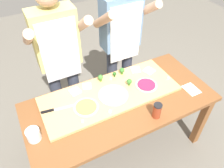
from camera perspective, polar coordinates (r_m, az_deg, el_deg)
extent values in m
plane|color=#6B665B|center=(2.59, 1.74, -15.61)|extent=(8.00, 8.00, 0.00)
cube|color=brown|center=(2.52, 22.25, -8.96)|extent=(0.07, 0.07, 0.70)
cube|color=brown|center=(2.39, -19.76, -11.72)|extent=(0.07, 0.07, 0.70)
cube|color=brown|center=(2.82, 13.04, 0.29)|extent=(0.07, 0.07, 0.70)
cube|color=brown|center=(2.01, 2.16, -4.77)|extent=(1.73, 0.79, 0.04)
cube|color=tan|center=(2.04, -0.45, -2.52)|extent=(1.28, 0.51, 0.03)
cube|color=#B7BABF|center=(1.95, -12.21, -5.99)|extent=(0.19, 0.05, 0.00)
cube|color=black|center=(1.95, -16.50, -6.82)|extent=(0.11, 0.03, 0.02)
cylinder|color=beige|center=(2.00, 0.33, -2.90)|extent=(0.28, 0.28, 0.01)
cylinder|color=silver|center=(2.00, 0.33, -2.74)|extent=(0.23, 0.23, 0.01)
cylinder|color=beige|center=(2.12, 8.93, -0.31)|extent=(0.21, 0.21, 0.01)
cylinder|color=#9E234C|center=(2.12, 8.96, -0.16)|extent=(0.17, 0.17, 0.01)
cylinder|color=beige|center=(1.92, -6.74, -6.05)|extent=(0.22, 0.22, 0.01)
cylinder|color=#899E4C|center=(1.91, -6.76, -5.89)|extent=(0.18, 0.18, 0.01)
cube|color=silver|center=(2.29, 9.62, 3.44)|extent=(0.12, 0.12, 0.01)
cube|color=silver|center=(2.29, 6.18, 3.71)|extent=(0.12, 0.12, 0.01)
cube|color=silver|center=(2.06, -9.62, -1.92)|extent=(0.11, 0.11, 0.01)
cube|color=silver|center=(2.10, -6.53, -0.55)|extent=(0.10, 0.10, 0.01)
cylinder|color=#3F7220|center=(2.22, 2.59, 2.95)|extent=(0.02, 0.02, 0.03)
sphere|color=#38752D|center=(2.20, 2.62, 3.61)|extent=(0.05, 0.05, 0.05)
cylinder|color=#3F7220|center=(2.11, 4.50, 0.03)|extent=(0.02, 0.02, 0.03)
sphere|color=#38752D|center=(2.08, 4.55, 0.67)|extent=(0.05, 0.05, 0.05)
cylinder|color=#2C5915|center=(2.19, 0.64, 2.20)|extent=(0.02, 0.02, 0.02)
sphere|color=#23561E|center=(2.18, 0.64, 2.68)|extent=(0.04, 0.04, 0.04)
cylinder|color=#487A23|center=(2.14, -2.99, 1.12)|extent=(0.02, 0.02, 0.03)
sphere|color=#427F33|center=(2.12, -3.02, 1.79)|extent=(0.05, 0.05, 0.05)
cube|color=silver|center=(2.16, -0.29, 1.48)|extent=(0.03, 0.03, 0.02)
cube|color=white|center=(2.24, 14.46, 1.49)|extent=(0.02, 0.02, 0.02)
cube|color=white|center=(1.87, -0.49, -7.18)|extent=(0.03, 0.03, 0.02)
cube|color=white|center=(1.82, -7.73, -9.63)|extent=(0.02, 0.02, 0.02)
cylinder|color=white|center=(1.81, -19.80, -12.34)|extent=(0.11, 0.11, 0.10)
cylinder|color=white|center=(1.83, -19.65, -12.70)|extent=(0.09, 0.09, 0.05)
cylinder|color=#99381E|center=(1.87, 11.62, -6.93)|extent=(0.07, 0.07, 0.13)
cylinder|color=black|center=(1.81, 11.93, -5.46)|extent=(0.07, 0.07, 0.01)
cube|color=white|center=(2.23, 20.00, -1.29)|extent=(0.12, 0.16, 0.00)
cylinder|color=#333847|center=(2.50, -13.90, -3.40)|extent=(0.12, 0.12, 0.90)
cylinder|color=#333847|center=(2.53, -9.62, -1.95)|extent=(0.12, 0.12, 0.90)
cube|color=#D1C670|center=(2.07, -14.58, 11.51)|extent=(0.40, 0.20, 0.55)
cube|color=silver|center=(2.03, -13.31, 8.17)|extent=(0.34, 0.01, 0.60)
cylinder|color=tan|center=(1.90, -21.04, 11.22)|extent=(0.08, 0.39, 0.31)
cylinder|color=tan|center=(1.98, -7.84, 15.02)|extent=(0.08, 0.39, 0.31)
cylinder|color=#333847|center=(2.65, -0.03, 1.33)|extent=(0.12, 0.12, 0.90)
cylinder|color=#333847|center=(2.73, 3.71, 2.60)|extent=(0.12, 0.12, 0.90)
cube|color=#6689B2|center=(2.28, 2.29, 15.87)|extent=(0.40, 0.20, 0.55)
cube|color=white|center=(2.24, 3.60, 12.85)|extent=(0.34, 0.01, 0.60)
cylinder|color=tan|center=(2.05, -2.07, 16.42)|extent=(0.08, 0.39, 0.31)
cylinder|color=tan|center=(2.27, 9.05, 18.61)|extent=(0.08, 0.39, 0.31)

